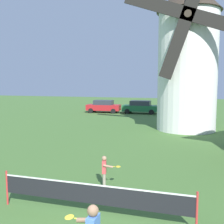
# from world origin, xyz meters

# --- Properties ---
(windmill) EXTENTS (8.98, 5.35, 12.99)m
(windmill) POSITION_xyz_m (1.81, 18.03, 6.06)
(windmill) COLOR white
(windmill) RESTS_ON ground_plane
(tennis_net) EXTENTS (5.80, 0.06, 1.10)m
(tennis_net) POSITION_xyz_m (-0.35, 2.40, 0.69)
(tennis_net) COLOR red
(tennis_net) RESTS_ON ground_plane
(player_far) EXTENTS (0.75, 0.39, 1.18)m
(player_far) POSITION_xyz_m (-0.69, 4.64, 0.67)
(player_far) COLOR #9E937F
(player_far) RESTS_ON ground_plane
(parked_car_red) EXTENTS (4.30, 2.14, 1.56)m
(parked_car_red) POSITION_xyz_m (-8.43, 27.77, 0.81)
(parked_car_red) COLOR red
(parked_car_red) RESTS_ON ground_plane
(parked_car_green) EXTENTS (4.32, 1.91, 1.56)m
(parked_car_green) POSITION_xyz_m (-3.82, 28.15, 0.81)
(parked_car_green) COLOR #1E6638
(parked_car_green) RESTS_ON ground_plane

